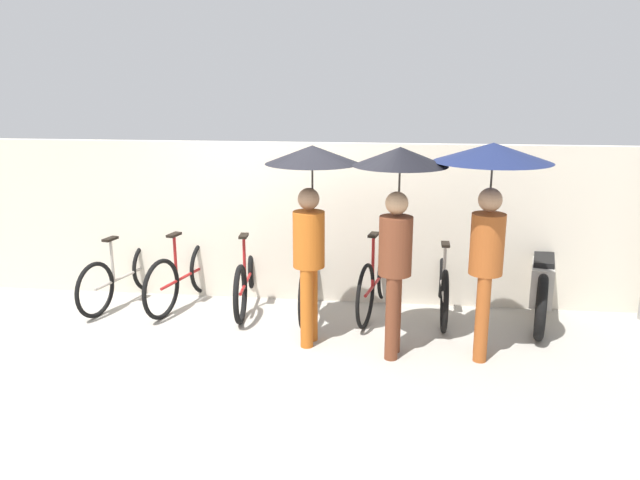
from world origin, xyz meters
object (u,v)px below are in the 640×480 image
Objects in this scene: parked_bicycle_1 at (185,275)px; parked_bicycle_5 at (442,284)px; pedestrian_leading at (311,193)px; pedestrian_trailing at (491,187)px; pedestrian_center at (398,199)px; parked_bicycle_0 at (124,275)px; parked_bicycle_2 at (248,278)px; parked_bicycle_3 at (310,281)px; motorcycle at (542,283)px; parked_bicycle_4 at (376,281)px.

parked_bicycle_1 is 3.07m from parked_bicycle_5.
parked_bicycle_5 is 0.85× the size of pedestrian_leading.
pedestrian_leading is at bearing -176.80° from pedestrian_trailing.
parked_bicycle_5 is at bearing 71.50° from pedestrian_center.
parked_bicycle_0 is 0.81× the size of pedestrian_center.
parked_bicycle_0 is at bearing 87.37° from parked_bicycle_2.
parked_bicycle_2 is (0.76, 0.04, -0.02)m from parked_bicycle_1.
parked_bicycle_2 reaches higher than parked_bicycle_5.
parked_bicycle_1 reaches higher than parked_bicycle_3.
pedestrian_trailing is 1.03× the size of motorcycle.
parked_bicycle_5 is 1.72m from pedestrian_trailing.
pedestrian_center is (0.98, -1.04, 1.20)m from parked_bicycle_3.
parked_bicycle_5 is (1.53, 0.07, -0.00)m from parked_bicycle_3.
parked_bicycle_0 is 4.95m from motorcycle.
parked_bicycle_0 is 4.47m from pedestrian_trailing.
pedestrian_trailing is at bearing -90.48° from parked_bicycle_0.
parked_bicycle_0 is 0.98× the size of parked_bicycle_4.
pedestrian_center reaches higher than parked_bicycle_1.
parked_bicycle_5 is at bearing 104.79° from motorcycle.
parked_bicycle_1 is at bearing 87.60° from parked_bicycle_3.
pedestrian_center is (-0.55, -1.11, 1.20)m from parked_bicycle_5.
parked_bicycle_1 is 0.77m from parked_bicycle_2.
parked_bicycle_3 is 0.77m from parked_bicycle_4.
parked_bicycle_3 is 0.86× the size of motorcycle.
parked_bicycle_1 is at bearing 164.64° from pedestrian_center.
pedestrian_center is at bearing -137.43° from parked_bicycle_3.
parked_bicycle_4 is 1.63m from pedestrian_center.
pedestrian_center reaches higher than pedestrian_leading.
pedestrian_trailing reaches higher than parked_bicycle_5.
pedestrian_trailing is at bearing -161.89° from parked_bicycle_5.
parked_bicycle_2 is at bearing -73.64° from parked_bicycle_1.
parked_bicycle_4 reaches higher than parked_bicycle_3.
pedestrian_trailing reaches higher than motorcycle.
parked_bicycle_3 is at bearing -78.01° from parked_bicycle_1.
parked_bicycle_0 is 2.85m from pedestrian_leading.
parked_bicycle_1 is 3.76m from pedestrian_trailing.
parked_bicycle_2 is at bearing 100.78° from parked_bicycle_4.
pedestrian_trailing reaches higher than parked_bicycle_0.
parked_bicycle_2 is 3.11m from pedestrian_trailing.
pedestrian_trailing is (4.14, -1.00, 1.34)m from parked_bicycle_0.
parked_bicycle_1 is at bearing 103.79° from motorcycle.
parked_bicycle_0 is 0.81× the size of motorcycle.
motorcycle is at bearing 28.96° from pedestrian_leading.
parked_bicycle_4 is 0.83× the size of motorcycle.
parked_bicycle_5 is 1.12m from motorcycle.
parked_bicycle_4 reaches higher than motorcycle.
parked_bicycle_4 is 1.88m from motorcycle.
parked_bicycle_3 is 0.83× the size of pedestrian_trailing.
parked_bicycle_3 reaches higher than motorcycle.
parked_bicycle_3 is 1.48m from pedestrian_leading.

